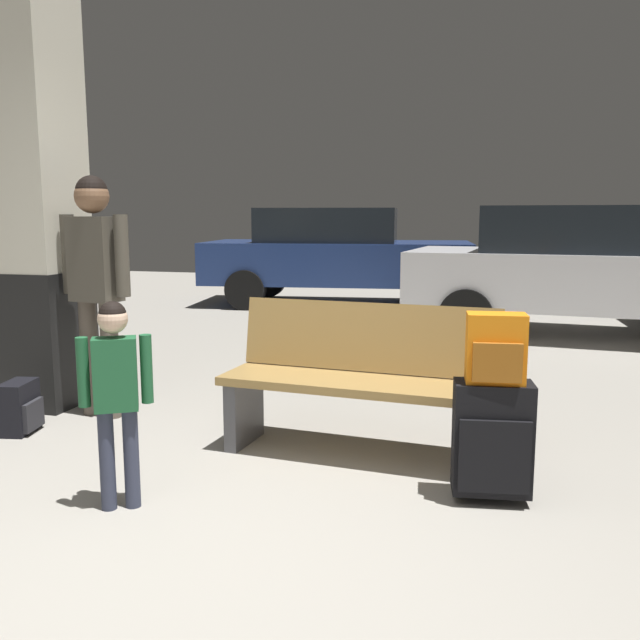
{
  "coord_description": "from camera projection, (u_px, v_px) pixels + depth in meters",
  "views": [
    {
      "loc": [
        1.16,
        -2.19,
        1.41
      ],
      "look_at": [
        0.2,
        1.3,
        0.85
      ],
      "focal_mm": 38.06,
      "sensor_mm": 36.0,
      "label": 1
    }
  ],
  "objects": [
    {
      "name": "ground_plane",
      "position": [
        375.0,
        370.0,
        6.42
      ],
      "size": [
        18.0,
        18.0,
        0.1
      ],
      "primitive_type": "cube",
      "color": "gray"
    },
    {
      "name": "structural_pillar",
      "position": [
        35.0,
        206.0,
        4.92
      ],
      "size": [
        0.57,
        0.57,
        2.98
      ],
      "color": "black",
      "rests_on": "ground_plane"
    },
    {
      "name": "bench",
      "position": [
        359.0,
        381.0,
        4.0
      ],
      "size": [
        1.64,
        0.65,
        0.89
      ],
      "color": "#9E7A42",
      "rests_on": "ground_plane"
    },
    {
      "name": "suitcase",
      "position": [
        492.0,
        439.0,
        3.34
      ],
      "size": [
        0.41,
        0.28,
        0.6
      ],
      "color": "black",
      "rests_on": "ground_plane"
    },
    {
      "name": "backpack_bright",
      "position": [
        496.0,
        349.0,
        3.27
      ],
      "size": [
        0.3,
        0.22,
        0.34
      ],
      "color": "orange",
      "rests_on": "suitcase"
    },
    {
      "name": "child",
      "position": [
        115.0,
        383.0,
        3.21
      ],
      "size": [
        0.31,
        0.2,
        1.02
      ],
      "color": "#33384C",
      "rests_on": "ground_plane"
    },
    {
      "name": "adult",
      "position": [
        95.0,
        270.0,
        4.67
      ],
      "size": [
        0.57,
        0.25,
        1.68
      ],
      "color": "brown",
      "rests_on": "ground_plane"
    },
    {
      "name": "backpack_dark_floor",
      "position": [
        20.0,
        408.0,
        4.42
      ],
      "size": [
        0.24,
        0.31,
        0.34
      ],
      "color": "black",
      "rests_on": "ground_plane"
    },
    {
      "name": "parked_car_near",
      "position": [
        588.0,
        268.0,
        7.82
      ],
      "size": [
        4.21,
        2.02,
        1.51
      ],
      "color": "silver",
      "rests_on": "ground_plane"
    },
    {
      "name": "parked_car_far",
      "position": [
        335.0,
        254.0,
        10.65
      ],
      "size": [
        4.29,
        2.22,
        1.51
      ],
      "color": "navy",
      "rests_on": "ground_plane"
    }
  ]
}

